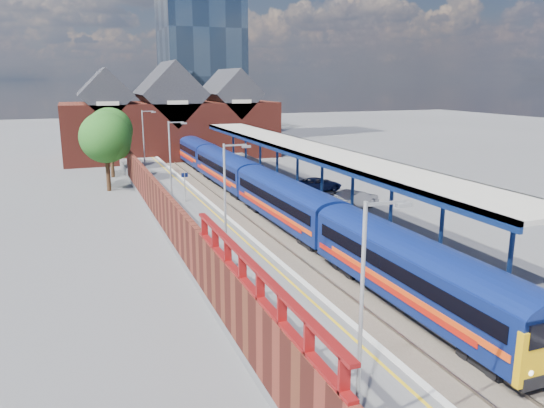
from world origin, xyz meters
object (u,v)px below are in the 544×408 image
Objects in this scene: parked_car_silver at (355,199)px; platform_sign at (185,182)px; parked_car_dark at (348,199)px; lamp_post_a at (366,305)px; lamp_post_c at (172,159)px; lamp_post_b at (228,201)px; train at (253,181)px; parked_car_blue at (318,184)px; lamp_post_d at (145,139)px.

platform_sign is at bearing 33.32° from parked_car_silver.
parked_car_dark is (12.00, -6.87, -1.01)m from platform_sign.
lamp_post_a and lamp_post_c have the same top height.
lamp_post_a is at bearing -90.00° from lamp_post_b.
platform_sign is (-6.49, -1.18, 0.57)m from train.
parked_car_blue is (13.93, 2.02, -3.37)m from lamp_post_c.
lamp_post_c is (0.00, 30.00, 0.00)m from lamp_post_a.
lamp_post_d reaches higher than parked_car_blue.
lamp_post_d is 25.62m from parked_car_silver.
lamp_post_b reaches higher than parked_car_dark.
lamp_post_c is at bearing 95.46° from parked_car_blue.
parked_car_blue is at bearing 52.29° from lamp_post_b.
train is 10.39m from parked_car_silver.
train is at bearing 76.68° from lamp_post_a.
lamp_post_d is 14.25m from platform_sign.
train is 9.42× the size of lamp_post_d.
parked_car_silver reaches higher than parked_car_dark.
lamp_post_a is 1.50× the size of parked_car_dark.
lamp_post_a is at bearing -90.00° from lamp_post_d.
lamp_post_c is 2.80× the size of platform_sign.
train is 14.12× the size of parked_car_silver.
lamp_post_d is (0.00, 46.00, 0.00)m from lamp_post_a.
lamp_post_c is 1.50× the size of parked_car_dark.
lamp_post_b is 17.51m from parked_car_silver.
train is 14.14× the size of parked_car_dark.
train is 6.62m from platform_sign.
parked_car_silver is 1.00× the size of parked_car_dark.
lamp_post_c is at bearing -157.94° from train.
lamp_post_c and lamp_post_d have the same top height.
platform_sign reaches higher than parked_car_blue.
parked_car_blue is (13.93, 18.02, -3.37)m from lamp_post_b.
lamp_post_b is 1.50× the size of parked_car_silver.
lamp_post_b reaches higher than parked_car_silver.
lamp_post_a reaches higher than parked_car_blue.
lamp_post_b and lamp_post_d have the same top height.
parked_car_dark is at bearing 39.78° from lamp_post_b.
lamp_post_d is 2.80× the size of platform_sign.
lamp_post_b is at bearing -112.27° from train.
parked_car_dark is at bearing -2.90° from parked_car_silver.
parked_car_silver is (12.24, -7.46, -0.92)m from platform_sign.
lamp_post_d is at bearing 90.00° from lamp_post_c.
platform_sign reaches higher than train.
lamp_post_c is 15.01m from parked_car_silver.
lamp_post_d is (0.00, 16.00, 0.00)m from lamp_post_c.
lamp_post_b is 17.70m from parked_car_dark.
platform_sign is at bearing -84.44° from lamp_post_d.
lamp_post_d is at bearing 90.00° from lamp_post_a.
parked_car_dark is (13.36, -4.87, -3.32)m from lamp_post_c.
platform_sign is 0.54× the size of parked_car_silver.
lamp_post_c is at bearing -124.26° from platform_sign.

